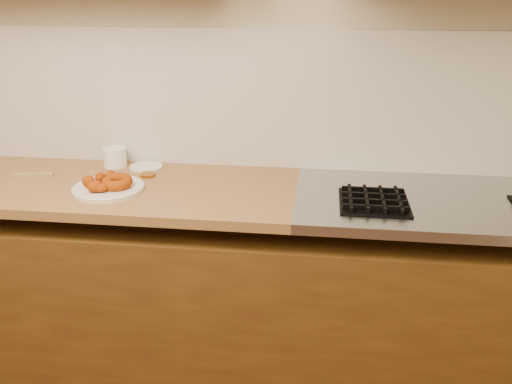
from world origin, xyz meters
The scene contains 13 objects.
wall_back centered at (0.00, 2.00, 1.35)m, with size 4.00×0.02×2.70m, color #C2B595.
base_cabinet centered at (0.00, 1.69, 0.39)m, with size 3.60×0.60×0.77m, color #583912.
butcher_block centered at (-0.65, 1.69, 0.88)m, with size 2.30×0.62×0.04m, color olive.
stovetop centered at (1.15, 1.69, 0.88)m, with size 1.30×0.62×0.04m, color #9EA0A5.
backsplash centered at (0.00, 1.99, 1.20)m, with size 3.60×0.02×0.60m, color beige.
burner_grates centered at (1.13, 1.61, 0.91)m, with size 0.91×0.26×0.03m.
donut_plate centered at (-0.25, 1.61, 0.91)m, with size 0.28×0.28×0.02m, color beige.
ring_donut centered at (-0.21, 1.61, 0.94)m, with size 0.12×0.12×0.04m, color #8C3800.
fried_dough_chunks centered at (-0.29, 1.60, 0.94)m, with size 0.14×0.19×0.05m.
plastic_tub centered at (-0.33, 1.90, 0.94)m, with size 0.10×0.10×0.09m, color white.
tub_lid centered at (-0.18, 1.90, 0.90)m, with size 0.15×0.15×0.01m, color silver.
brass_jar_lid centered at (-0.14, 1.79, 0.91)m, with size 0.07×0.07×0.01m, color #9E611C.
wooden_utensil centered at (-0.63, 1.73, 0.91)m, with size 0.17×0.02×0.01m, color olive.
Camera 1 is at (0.59, -0.32, 1.70)m, focal length 38.00 mm.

